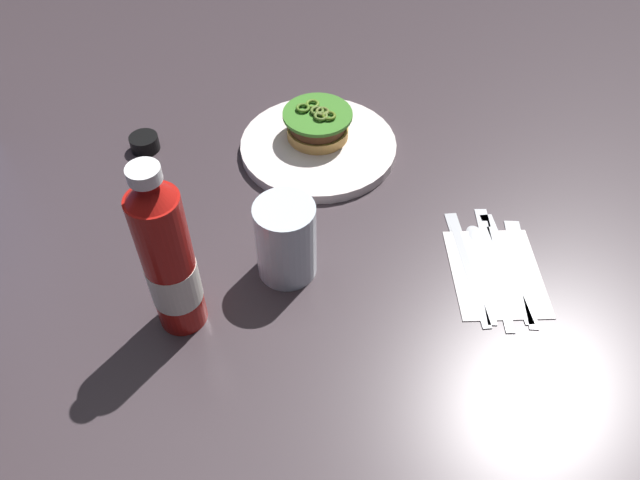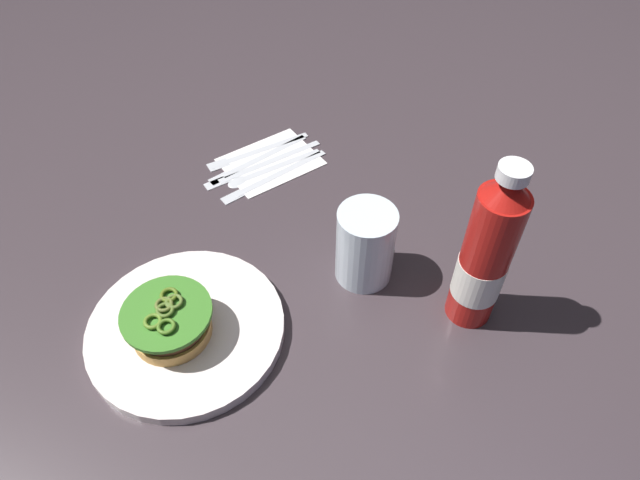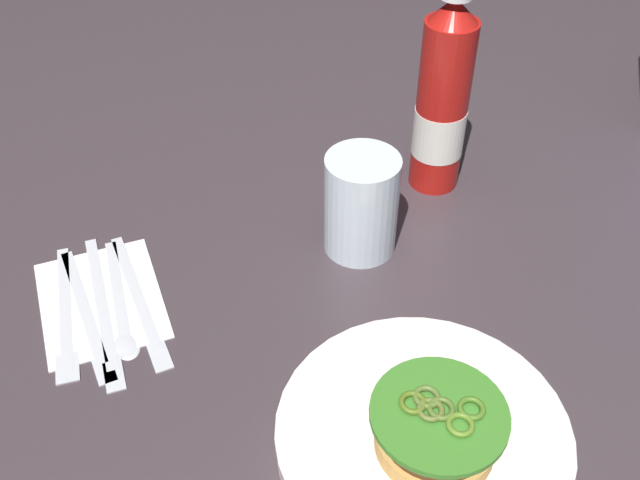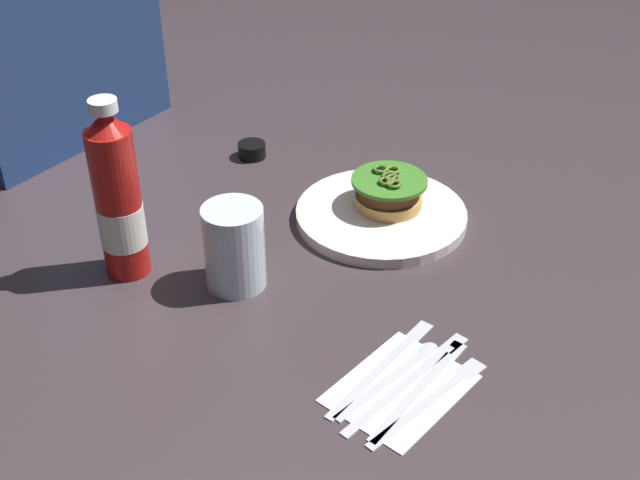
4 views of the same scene
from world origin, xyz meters
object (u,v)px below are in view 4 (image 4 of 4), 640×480
(burger_sandwich, at_px, (389,192))
(fork_utensil, at_px, (438,393))
(steak_knife, at_px, (415,374))
(butter_knife, at_px, (425,381))
(spoon_utensil, at_px, (403,367))
(diner_person, at_px, (35,6))
(table_knife, at_px, (388,359))
(water_glass, at_px, (234,247))
(dinner_plate, at_px, (381,215))
(ketchup_bottle, at_px, (118,201))
(condiment_cup, at_px, (252,150))
(napkin, at_px, (400,388))

(burger_sandwich, relative_size, fork_utensil, 0.59)
(fork_utensil, relative_size, steak_knife, 0.86)
(fork_utensil, xyz_separation_m, butter_knife, (0.01, 0.02, 0.00))
(spoon_utensil, relative_size, diner_person, 0.33)
(burger_sandwich, distance_m, table_knife, 0.33)
(steak_knife, xyz_separation_m, diner_person, (0.19, 0.83, 0.23))
(table_knife, bearing_deg, steak_knife, -94.54)
(spoon_utensil, distance_m, diner_person, 0.87)
(water_glass, bearing_deg, table_knife, -94.27)
(burger_sandwich, height_order, diner_person, diner_person)
(dinner_plate, xyz_separation_m, burger_sandwich, (0.02, -0.00, 0.03))
(burger_sandwich, height_order, butter_knife, burger_sandwich)
(ketchup_bottle, bearing_deg, diner_person, 60.95)
(butter_knife, relative_size, spoon_utensil, 1.13)
(steak_knife, relative_size, spoon_utensil, 1.26)
(condiment_cup, relative_size, napkin, 0.30)
(butter_knife, xyz_separation_m, table_knife, (0.01, 0.05, 0.00))
(water_glass, distance_m, napkin, 0.29)
(steak_knife, bearing_deg, diner_person, 77.41)
(spoon_utensil, height_order, table_knife, same)
(water_glass, relative_size, table_knife, 0.56)
(water_glass, height_order, table_knife, water_glass)
(condiment_cup, height_order, butter_knife, condiment_cup)
(water_glass, height_order, fork_utensil, water_glass)
(napkin, relative_size, table_knife, 0.76)
(napkin, distance_m, spoon_utensil, 0.03)
(ketchup_bottle, distance_m, steak_knife, 0.44)
(condiment_cup, bearing_deg, diner_person, 110.09)
(condiment_cup, xyz_separation_m, napkin, (-0.34, -0.49, -0.01))
(water_glass, distance_m, fork_utensil, 0.33)
(dinner_plate, height_order, napkin, dinner_plate)
(steak_knife, height_order, table_knife, same)
(water_glass, xyz_separation_m, steak_knife, (-0.02, -0.29, -0.05))
(butter_knife, bearing_deg, water_glass, 85.25)
(steak_knife, bearing_deg, ketchup_bottle, 95.35)
(steak_knife, bearing_deg, butter_knife, -103.18)
(condiment_cup, height_order, table_knife, condiment_cup)
(fork_utensil, bearing_deg, napkin, 110.26)
(dinner_plate, distance_m, table_knife, 0.31)
(napkin, height_order, steak_knife, steak_knife)
(ketchup_bottle, distance_m, fork_utensil, 0.47)
(fork_utensil, height_order, steak_knife, same)
(water_glass, distance_m, spoon_utensil, 0.27)
(water_glass, xyz_separation_m, table_knife, (-0.02, -0.25, -0.05))
(burger_sandwich, bearing_deg, spoon_utensil, -145.93)
(steak_knife, relative_size, diner_person, 0.41)
(dinner_plate, relative_size, diner_person, 0.48)
(ketchup_bottle, relative_size, condiment_cup, 5.37)
(napkin, distance_m, fork_utensil, 0.04)
(burger_sandwich, relative_size, water_glass, 0.97)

